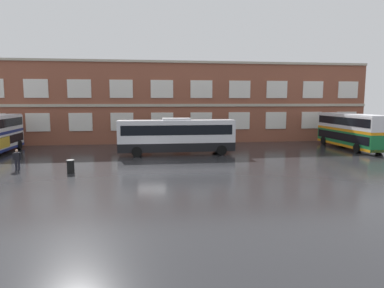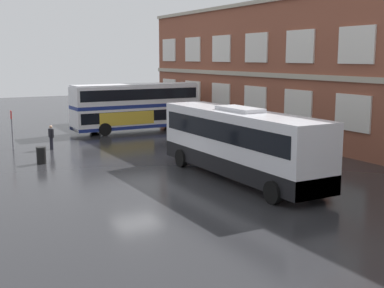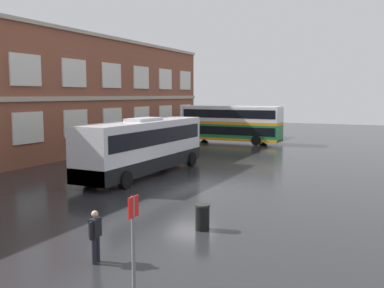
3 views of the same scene
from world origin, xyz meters
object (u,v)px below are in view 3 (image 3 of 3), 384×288
at_px(waiting_passenger, 95,234).
at_px(bus_stand_flag, 133,236).
at_px(touring_coach, 144,146).
at_px(double_decker_middle, 231,123).
at_px(station_litter_bin, 202,217).

xyz_separation_m(waiting_passenger, bus_stand_flag, (-1.38, -2.34, 0.70)).
height_order(touring_coach, waiting_passenger, touring_coach).
distance_m(double_decker_middle, waiting_passenger, 35.04).
height_order(double_decker_middle, bus_stand_flag, double_decker_middle).
relative_size(touring_coach, station_litter_bin, 11.66).
bearing_deg(station_litter_bin, double_decker_middle, 18.25).
bearing_deg(double_decker_middle, station_litter_bin, -161.75).
bearing_deg(touring_coach, double_decker_middle, 4.20).
distance_m(double_decker_middle, touring_coach, 20.65).
bearing_deg(double_decker_middle, touring_coach, -175.80).
height_order(touring_coach, bus_stand_flag, touring_coach).
bearing_deg(bus_stand_flag, touring_coach, 30.87).
bearing_deg(bus_stand_flag, double_decker_middle, 16.35).
bearing_deg(waiting_passenger, double_decker_middle, 13.31).
relative_size(waiting_passenger, station_litter_bin, 1.65).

